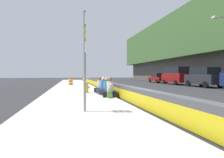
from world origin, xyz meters
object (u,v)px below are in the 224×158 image
object	(u,v)px
parked_car_third	(204,77)
parked_car_midline	(158,78)
seated_person_middle	(107,89)
seated_person_foreground	(110,91)
seated_person_rear	(103,88)
construction_barrel	(71,81)
parked_car_fourth	(176,75)
seated_person_far	(100,87)
route_sign_post	(85,53)
backpack	(110,95)
fire_hydrant	(87,87)

from	to	relation	value
parked_car_third	parked_car_midline	world-z (taller)	parked_car_third
seated_person_middle	parked_car_third	bearing A→B (deg)	-61.82
seated_person_foreground	seated_person_rear	xyz separation A→B (m)	(2.10, 0.06, -0.01)
seated_person_foreground	construction_barrel	world-z (taller)	seated_person_foreground
parked_car_fourth	seated_person_far	bearing A→B (deg)	129.69
route_sign_post	parked_car_midline	world-z (taller)	route_sign_post
backpack	construction_barrel	size ratio (longest dim) A/B	0.42
route_sign_post	seated_person_foreground	xyz separation A→B (m)	(4.12, -1.79, -1.72)
seated_person_foreground	parked_car_fourth	size ratio (longest dim) A/B	0.23
seated_person_middle	parked_car_third	size ratio (longest dim) A/B	0.24
route_sign_post	backpack	size ratio (longest dim) A/B	9.00
seated_person_middle	parked_car_fourth	world-z (taller)	parked_car_fourth
fire_hydrant	seated_person_foreground	xyz separation A→B (m)	(-2.75, -1.15, -0.08)
seated_person_far	parked_car_third	distance (m)	13.84
construction_barrel	parked_car_third	bearing A→B (deg)	-110.32
seated_person_foreground	backpack	size ratio (longest dim) A/B	2.95
fire_hydrant	seated_person_middle	bearing A→B (deg)	-144.15
seated_person_foreground	construction_barrel	distance (m)	13.78
seated_person_rear	construction_barrel	world-z (taller)	seated_person_rear
seated_person_middle	backpack	world-z (taller)	seated_person_middle
seated_person_foreground	parked_car_midline	bearing A→B (deg)	-33.12
seated_person_far	construction_barrel	world-z (taller)	seated_person_far
construction_barrel	parked_car_fourth	size ratio (longest dim) A/B	0.19
construction_barrel	parked_car_midline	world-z (taller)	parked_car_midline
parked_car_fourth	fire_hydrant	bearing A→B (deg)	128.50
route_sign_post	seated_person_middle	xyz separation A→B (m)	(5.26, -1.81, -1.73)
seated_person_foreground	seated_person_rear	distance (m)	2.10
backpack	parked_car_third	xyz separation A→B (m)	(8.57, -12.96, 0.85)
seated_person_middle	parked_car_midline	xyz separation A→B (m)	(18.67, -12.92, 0.36)
route_sign_post	seated_person_foreground	world-z (taller)	route_sign_post
seated_person_far	seated_person_middle	bearing A→B (deg)	-176.13
seated_person_far	backpack	world-z (taller)	seated_person_far
parked_car_fourth	parked_car_midline	world-z (taller)	parked_car_fourth
parked_car_third	parked_car_fourth	xyz separation A→B (m)	(5.85, 0.01, 0.17)
seated_person_rear	parked_car_third	xyz separation A→B (m)	(5.91, -12.87, 0.68)
seated_person_foreground	seated_person_far	xyz separation A→B (m)	(3.12, 0.12, -0.01)
seated_person_middle	fire_hydrant	bearing A→B (deg)	35.85
seated_person_far	parked_car_third	xyz separation A→B (m)	(4.88, -12.94, 0.68)
seated_person_rear	construction_barrel	xyz separation A→B (m)	(11.49, 2.21, 0.12)
parked_car_third	parked_car_fourth	size ratio (longest dim) A/B	0.94
seated_person_foreground	parked_car_third	xyz separation A→B (m)	(8.00, -12.81, 0.67)
construction_barrel	seated_person_foreground	bearing A→B (deg)	-170.51
seated_person_foreground	parked_car_midline	world-z (taller)	parked_car_midline
seated_person_far	parked_car_third	size ratio (longest dim) A/B	0.24
route_sign_post	fire_hydrant	size ratio (longest dim) A/B	4.09
seated_person_foreground	route_sign_post	bearing A→B (deg)	156.47
construction_barrel	parked_car_midline	xyz separation A→B (m)	(6.22, -15.20, 0.24)
fire_hydrant	parked_car_midline	xyz separation A→B (m)	(17.06, -14.08, 0.27)
route_sign_post	parked_car_midline	size ratio (longest dim) A/B	0.80
parked_car_midline	fire_hydrant	bearing A→B (deg)	140.47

